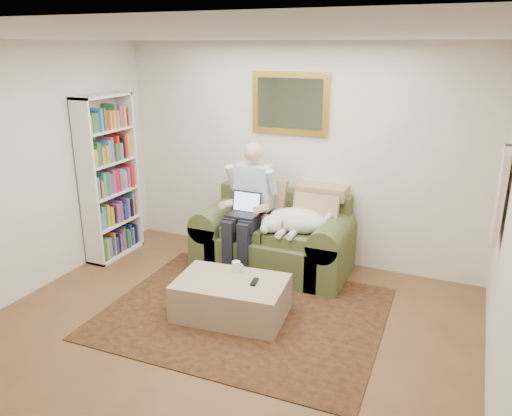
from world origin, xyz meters
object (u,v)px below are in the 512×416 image
Objects in this scene: seated_man at (247,210)px; coffee_mug at (236,266)px; sleeping_dog at (297,220)px; bookshelf at (109,178)px; laptop at (244,209)px; ottoman at (231,298)px; sofa at (274,244)px.

seated_man is 0.91m from coffee_mug.
bookshelf is (-2.33, -0.33, 0.32)m from sleeping_dog.
laptop is 0.86m from coffee_mug.
coffee_mug is at bearing 102.96° from ottoman.
sleeping_dog is 0.98m from coffee_mug.
seated_man is at bearing -172.87° from sleeping_dog.
ottoman is (0.31, -0.96, -0.59)m from laptop.
ottoman is 0.33m from coffee_mug.
laptop is at bearing 6.01° from bookshelf.
coffee_mug is at bearing -71.04° from laptop.
ottoman is at bearing -77.04° from coffee_mug.
seated_man is 1.78m from bookshelf.
seated_man is at bearing 8.25° from bookshelf.
seated_man is (-0.27, -0.16, 0.44)m from sofa.
sleeping_dog is 0.69× the size of ottoman.
sofa is at bearing 89.29° from coffee_mug.
laptop is 0.33× the size of ottoman.
coffee_mug is (0.26, -0.81, -0.32)m from seated_man.
seated_man is 0.08m from laptop.
sofa is at bearing 164.26° from sleeping_dog.
sofa reaches higher than ottoman.
laptop is 3.46× the size of coffee_mug.
bookshelf reaches higher than seated_man.
sleeping_dog is at bearing 13.64° from laptop.
bookshelf is (-2.05, 0.78, 0.81)m from ottoman.
bookshelf is at bearing 159.21° from ottoman.
coffee_mug is at bearing -72.55° from seated_man.
bookshelf reaches higher than sofa.
seated_man reaches higher than sofa.
laptop is 0.47× the size of sleeping_dog.
seated_man is 0.75× the size of bookshelf.
sofa is at bearing 31.45° from seated_man.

